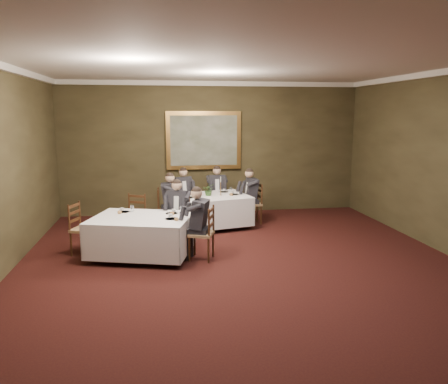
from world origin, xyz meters
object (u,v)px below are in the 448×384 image
object	(u,v)px
diner_main_endright	(252,203)
chair_sec_backright	(179,230)
table_main	(211,209)
diner_sec_endright	(201,232)
chair_main_endright	(253,212)
centerpiece	(209,189)
chair_sec_endleft	(84,239)
candlestick	(221,188)
diner_main_backleft	(182,201)
chair_main_backleft	(182,209)
chair_main_endleft	(167,219)
painting	(204,140)
chair_main_backright	(217,207)
diner_main_endleft	(167,210)
chair_sec_endright	(202,244)
chair_sec_backleft	(134,228)
diner_sec_backright	(178,219)
diner_main_backright	(217,198)
table_second	(142,233)

from	to	relation	value
diner_main_endright	chair_sec_backright	distance (m)	2.36
table_main	diner_sec_endright	bearing A→B (deg)	-101.52
chair_main_endright	centerpiece	distance (m)	1.29
chair_sec_endleft	candlestick	size ratio (longest dim) A/B	2.18
diner_main_endright	diner_sec_endright	world-z (taller)	same
diner_main_backleft	chair_main_backleft	bearing A→B (deg)	-90.00
chair_main_endleft	painting	world-z (taller)	painting
chair_main_backright	chair_main_endleft	distance (m)	1.77
diner_main_endleft	diner_main_endright	world-z (taller)	same
chair_sec_endright	chair_sec_backleft	bearing A→B (deg)	63.77
chair_sec_endright	diner_main_backleft	bearing A→B (deg)	23.26
chair_main_endleft	painting	distance (m)	2.67
chair_main_endleft	diner_sec_backright	size ratio (longest dim) A/B	0.74
chair_sec_backright	chair_sec_backleft	bearing A→B (deg)	1.79
diner_main_backleft	chair_main_endleft	bearing A→B (deg)	47.05
diner_sec_endright	centerpiece	size ratio (longest dim) A/B	4.54
diner_main_backright	chair_sec_backleft	xyz separation A→B (m)	(-2.02, -1.87, -0.23)
diner_sec_backright	diner_main_backright	bearing A→B (deg)	-98.78
diner_main_endright	centerpiece	bearing A→B (deg)	99.71
diner_main_endleft	painting	bearing A→B (deg)	151.09
diner_main_backleft	centerpiece	xyz separation A→B (m)	(0.59, -0.73, 0.40)
chair_sec_endleft	chair_sec_endright	bearing A→B (deg)	94.39
diner_main_backleft	chair_sec_endleft	size ratio (longest dim) A/B	1.35
diner_main_backright	chair_sec_backleft	size ratio (longest dim) A/B	1.35
diner_sec_endright	chair_sec_backright	bearing A→B (deg)	38.35
chair_main_backleft	centerpiece	xyz separation A→B (m)	(0.59, -0.74, 0.63)
diner_main_backright	diner_sec_backright	world-z (taller)	same
diner_main_backright	chair_sec_endright	bearing A→B (deg)	78.17
chair_sec_backright	diner_sec_backright	bearing A→B (deg)	90.00
chair_sec_backright	chair_sec_endleft	bearing A→B (deg)	31.43
diner_main_endleft	chair_sec_backright	size ratio (longest dim) A/B	1.35
chair_sec_endleft	candlestick	xyz separation A→B (m)	(2.89, 1.66, 0.65)
chair_main_backleft	chair_sec_backleft	distance (m)	2.01
chair_main_backleft	diner_main_endright	bearing A→B (deg)	143.01
table_second	diner_main_endleft	bearing A→B (deg)	73.35
chair_main_backleft	chair_main_backright	bearing A→B (deg)	172.84
chair_main_endleft	chair_sec_backright	bearing A→B (deg)	14.75
diner_main_endleft	centerpiece	bearing A→B (deg)	105.29
table_main	diner_main_endright	distance (m)	1.07
chair_main_endleft	diner_main_endleft	distance (m)	0.23
table_main	centerpiece	distance (m)	0.47
table_second	chair_sec_backleft	world-z (taller)	chair_sec_backleft
diner_main_backright	diner_main_endleft	distance (m)	1.76
chair_sec_backleft	diner_sec_endright	size ratio (longest dim) A/B	0.74
chair_main_endright	chair_main_endleft	bearing A→B (deg)	100.71
chair_main_endleft	centerpiece	distance (m)	1.21
table_second	chair_main_endleft	xyz separation A→B (m)	(0.50, 1.72, -0.17)
chair_main_endright	diner_main_endright	distance (m)	0.23
diner_main_backleft	chair_main_backright	xyz separation A→B (m)	(0.89, 0.21, -0.23)
diner_main_backleft	chair_sec_endright	world-z (taller)	diner_main_backleft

